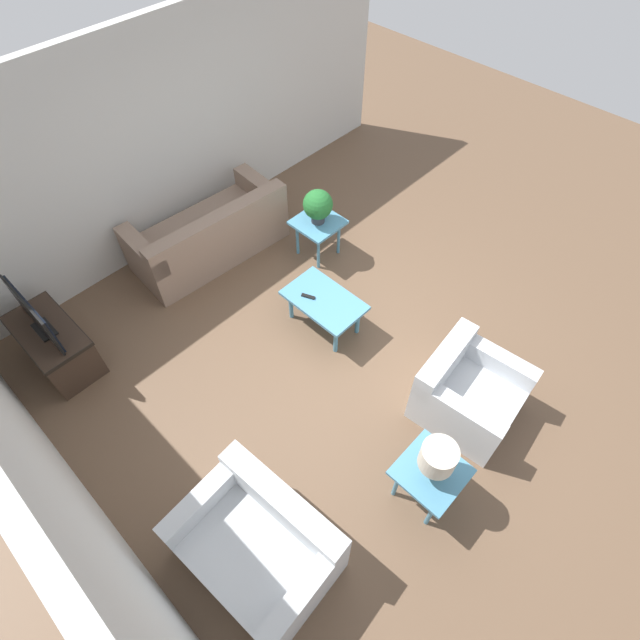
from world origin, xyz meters
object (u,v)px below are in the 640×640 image
Objects in this scene: side_table_plant at (318,226)px; table_lamp at (438,458)px; armchair at (466,393)px; potted_plant at (318,205)px; coffee_table at (324,303)px; television at (34,315)px; side_table_lamp at (430,474)px; sofa at (210,235)px; tv_stand_chest at (55,344)px; loveseat at (259,544)px.

table_lamp is at bearing 150.91° from side_table_plant.
potted_plant is at bearing 71.30° from armchair.
television is at bearing 53.85° from coffee_table.
side_table_lamp is at bearing 150.91° from side_table_plant.
armchair is (-3.70, -0.34, -0.01)m from sofa.
potted_plant is (0.89, -0.82, 0.40)m from coffee_table.
tv_stand_chest is (3.81, 1.58, -0.17)m from side_table_lamp.
table_lamp is (-0.69, -1.40, 0.52)m from loveseat.
side_table_lamp is 4.14m from television.
side_table_lamp is (-2.06, 0.82, 0.07)m from coffee_table.
potted_plant is 3.38m from table_lamp.
side_table_plant is (0.89, -0.82, 0.07)m from coffee_table.
coffee_table is 1.62× the size of side_table_plant.
potted_plant is (-0.86, -3.22, -0.01)m from television.
coffee_table is 1.28m from potted_plant.
loveseat is 3.83m from potted_plant.
sofa is 1.55× the size of loveseat.
television is at bearing 179.64° from loveseat.
side_table_plant is 3.34m from tv_stand_chest.
side_table_lamp is 4.13m from tv_stand_chest.
side_table_plant is at bearing 138.27° from sofa.
tv_stand_chest is (0.86, 3.22, -0.17)m from side_table_plant.
television reaches higher than table_lamp.
armchair is at bearing 166.77° from side_table_plant.
loveseat is 3.80m from side_table_plant.
armchair is 0.97× the size of tv_stand_chest.
tv_stand_chest is (1.75, 2.39, -0.10)m from coffee_table.
television is at bearing 7.55° from sofa.
television reaches higher than side_table_lamp.
tv_stand_chest is 2.44× the size of table_lamp.
side_table_lamp is 3.40m from potted_plant.
sofa reaches higher than side_table_lamp.
tv_stand_chest is 1.13× the size of television.
television is (3.81, 1.58, 0.34)m from side_table_lamp.
table_lamp is (-0.00, 0.00, 0.35)m from side_table_lamp.
coffee_table is at bearing 98.53° from sofa.
side_table_plant is 0.55× the size of tv_stand_chest.
loveseat is 2.91× the size of potted_plant.
tv_stand_chest is at bearing 7.56° from sofa.
coffee_table is at bearing 90.54° from armchair.
side_table_lamp is at bearing 84.38° from sofa.
television is at bearing 75.08° from side_table_plant.
sofa is 2.30m from television.
armchair is 1.82m from coffee_table.
side_table_plant is at bearing 135.00° from potted_plant.
table_lamp is (-2.06, 0.82, 0.42)m from coffee_table.
armchair is at bearing -75.84° from side_table_lamp.
television reaches higher than loveseat.
sofa reaches higher than coffee_table.
table_lamp is at bearing 60.21° from loveseat.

